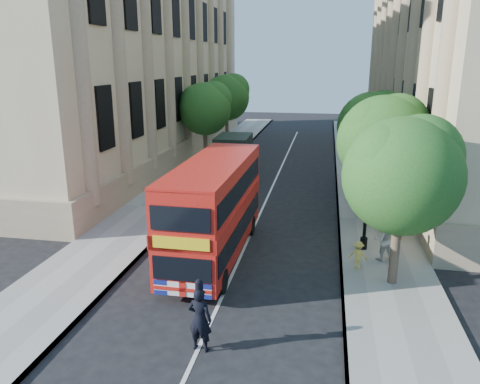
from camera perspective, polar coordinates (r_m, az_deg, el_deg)
The scene contains 16 objects.
ground at distance 15.47m, azimuth -3.08°, elevation -14.46°, with size 120.00×120.00×0.00m, color black.
pavement_right at distance 24.37m, azimuth 15.92°, elevation -3.35°, with size 3.50×80.00×0.12m, color gray.
pavement_left at distance 25.85m, azimuth -10.34°, elevation -1.90°, with size 3.50×80.00×0.12m, color gray.
building_left at distance 40.73m, azimuth -14.87°, elevation 16.96°, with size 12.00×38.00×18.00m, color tan.
tree_right_near at distance 16.60m, azimuth 19.34°, elevation 2.57°, with size 4.00×4.00×6.08m.
tree_right_mid at distance 22.41m, azimuth 17.20°, elevation 6.49°, with size 4.20×4.20×6.37m.
tree_right_far at distance 28.35m, azimuth 15.89°, elevation 8.13°, with size 4.00×4.00×6.15m.
tree_left_far at distance 36.35m, azimuth -4.24°, elevation 10.43°, with size 4.00×4.00×6.30m.
tree_left_back at distance 44.09m, azimuth -1.57°, elevation 11.74°, with size 4.20×4.20×6.65m.
lamp_post at distance 19.77m, azimuth 15.26°, elevation -0.28°, with size 0.32×0.32×5.16m.
double_decker_bus at distance 18.67m, azimuth -3.13°, elevation -1.80°, with size 2.39×8.49×3.90m.
box_van at distance 30.50m, azimuth -1.03°, elevation 3.80°, with size 2.30×5.32×3.01m.
police_constable at distance 13.31m, azimuth -4.91°, elevation -15.21°, with size 0.69×0.45×1.89m, color black.
woman_pedestrian at distance 19.37m, azimuth 17.06°, elevation -5.54°, with size 0.83×0.65×1.71m, color beige.
child_a at distance 21.78m, azimuth 18.92°, elevation -4.09°, with size 0.69×0.29×1.17m, color orange.
child_b at distance 18.45m, azimuth 14.22°, elevation -7.45°, with size 0.70×0.40×1.09m, color #DAC44A.
Camera 1 is at (3.23, -12.98, 7.77)m, focal length 35.00 mm.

